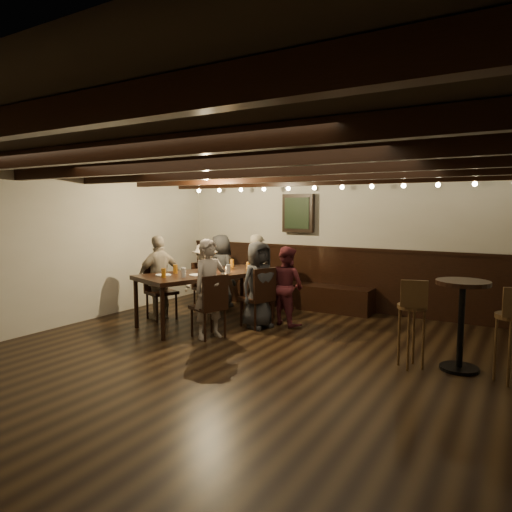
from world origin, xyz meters
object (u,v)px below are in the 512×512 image
Objects in this scene: chair_left_far at (161,302)px; person_left_far at (160,277)px; person_bench_centre at (258,274)px; person_bench_right at (287,286)px; bar_stool_left at (411,335)px; person_bench_left at (221,271)px; person_left_near at (205,277)px; bar_stool_right at (510,347)px; chair_right_near at (257,309)px; chair_left_near at (206,296)px; person_right_far at (210,289)px; dining_table at (207,277)px; person_right_near at (259,285)px; high_top_table at (462,312)px; chair_right_far at (209,318)px.

chair_left_far is 0.41m from person_left_far.
chair_left_far is at bearing 64.36° from person_bench_centre.
person_bench_right is 1.19× the size of bar_stool_left.
person_bench_left is at bearing 9.46° from person_bench_centre.
person_left_near reaches higher than bar_stool_right.
bar_stool_left is (2.45, -0.65, 0.10)m from chair_right_near.
chair_left_near is 0.92× the size of chair_left_far.
chair_left_far is at bearing 39.81° from person_bench_right.
bar_stool_right is (4.81, -1.08, 0.12)m from chair_left_near.
person_right_far is at bearing 116.57° from person_bench_centre.
person_left_near is at bearing 15.26° from person_bench_right.
person_right_far is 1.35× the size of bar_stool_left.
person_left_far is (-0.86, -0.17, -0.05)m from dining_table.
person_bench_right is at bearing -21.83° from chair_right_near.
person_right_near is 0.95× the size of person_right_far.
dining_table is 1.69× the size of person_right_far.
chair_left_near is at bearing 177.99° from person_left_far.
high_top_table is (4.61, -0.07, 0.39)m from chair_left_far.
person_right_far reaches higher than person_bench_right.
dining_table is at bearing 176.09° from high_top_table.
person_left_near is at bearing 149.04° from dining_table.
person_right_far is 2.75m from bar_stool_left.
chair_left_near is at bearing 57.95° from chair_right_far.
person_bench_right is 1.02× the size of person_left_near.
person_right_near reaches higher than chair_left_near.
person_bench_left is 0.97× the size of person_bench_centre.
chair_left_near is 0.63× the size of person_bench_centre.
person_left_near is (-1.71, 0.13, -0.01)m from person_bench_right.
dining_table is 0.97m from chair_right_far.
person_left_far is (-0.03, 0.01, 0.41)m from chair_left_far.
bar_stool_left reaches higher than chair_right_near.
chair_right_far is 3.76m from bar_stool_right.
person_bench_right is 1.71m from person_left_near.
chair_right_near is at bearing 121.48° from person_left_far.
person_bench_right is (1.98, 0.73, 0.34)m from chair_left_far.
chair_right_near is 0.77× the size of person_left_near.
high_top_table is at bearing -63.16° from person_right_far.
person_right_near is (1.41, -0.50, 0.06)m from person_left_near.
chair_right_near is 0.89× the size of bar_stool_left.
bar_stool_left is (3.83, -1.61, -0.29)m from person_bench_left.
person_bench_centre is at bearing 160.01° from high_top_table.
bar_stool_right is at bearing -14.96° from bar_stool_left.
dining_table is at bearing 59.04° from person_left_near.
person_bench_right is 1.19× the size of bar_stool_right.
person_bench_left is 4.55m from high_top_table.
chair_left_far is 0.71× the size of person_right_near.
dining_table is 1.05m from person_bench_centre.
chair_left_far is 5.12m from bar_stool_right.
bar_stool_left is at bearing -85.31° from chair_right_near.
chair_right_near is 2.54m from bar_stool_left.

